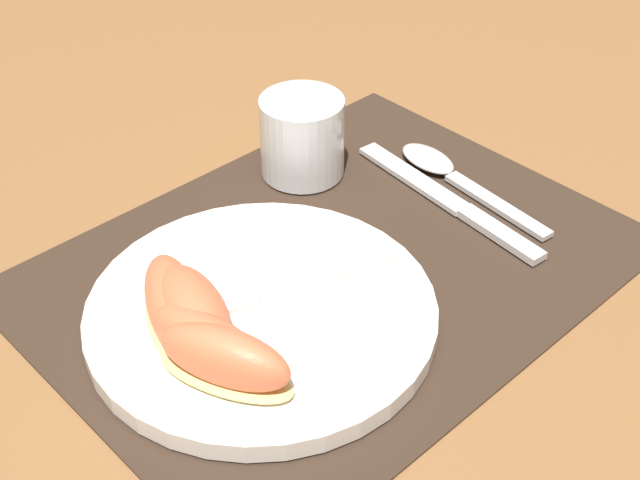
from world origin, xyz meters
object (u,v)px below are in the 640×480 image
juice_glass (302,141)px  fork (264,291)px  citrus_wedge_2 (209,345)px  citrus_wedge_3 (225,360)px  citrus_wedge_1 (194,314)px  citrus_wedge_0 (174,307)px  spoon (446,170)px  plate (262,314)px  knife (451,202)px

juice_glass → fork: juice_glass is taller
citrus_wedge_2 → citrus_wedge_3: bearing=-95.5°
citrus_wedge_1 → fork: bearing=-2.7°
citrus_wedge_0 → citrus_wedge_3: size_ratio=1.13×
citrus_wedge_0 → citrus_wedge_1: (0.00, -0.02, 0.00)m
citrus_wedge_0 → citrus_wedge_3: citrus_wedge_3 is taller
spoon → citrus_wedge_2: (-0.32, -0.05, 0.03)m
spoon → citrus_wedge_3: citrus_wedge_3 is taller
plate → citrus_wedge_3: 0.08m
citrus_wedge_2 → plate: bearing=17.2°
plate → citrus_wedge_0: 0.07m
juice_glass → citrus_wedge_3: size_ratio=0.72×
knife → citrus_wedge_0: bearing=173.6°
juice_glass → spoon: juice_glass is taller
citrus_wedge_2 → juice_glass: bearing=33.7°
plate → citrus_wedge_0: (-0.06, 0.03, 0.02)m
citrus_wedge_2 → citrus_wedge_3: size_ratio=1.03×
citrus_wedge_1 → citrus_wedge_2: same height
citrus_wedge_1 → citrus_wedge_3: bearing=-104.5°
citrus_wedge_1 → citrus_wedge_2: bearing=-110.0°
fork → citrus_wedge_0: bearing=161.9°
fork → citrus_wedge_2: 0.08m
spoon → citrus_wedge_1: (-0.31, -0.02, 0.03)m
knife → citrus_wedge_2: bearing=-176.1°
knife → spoon: spoon is taller
plate → juice_glass: bearing=38.9°
spoon → citrus_wedge_2: bearing=-170.4°
citrus_wedge_2 → citrus_wedge_3: 0.02m
citrus_wedge_0 → fork: bearing=-18.1°
juice_glass → spoon: size_ratio=0.43×
juice_glass → spoon: bearing=-46.2°
citrus_wedge_1 → citrus_wedge_3: size_ratio=1.06×
citrus_wedge_2 → citrus_wedge_0: bearing=81.8°
plate → citrus_wedge_2: size_ratio=2.39×
juice_glass → citrus_wedge_2: (-0.23, -0.15, -0.00)m
citrus_wedge_1 → citrus_wedge_3: citrus_wedge_3 is taller
plate → citrus_wedge_3: (-0.07, -0.04, 0.03)m
plate → knife: plate is taller
juice_glass → fork: 0.19m
fork → citrus_wedge_3: (-0.08, -0.05, 0.02)m
spoon → fork: size_ratio=0.95×
citrus_wedge_1 → citrus_wedge_3: 0.05m
fork → citrus_wedge_3: size_ratio=1.75×
juice_glass → citrus_wedge_2: juice_glass is taller
spoon → citrus_wedge_2: 0.32m
fork → citrus_wedge_1: bearing=177.3°
spoon → fork: fork is taller
knife → citrus_wedge_3: size_ratio=2.04×
fork → citrus_wedge_2: (-0.07, -0.03, 0.01)m
citrus_wedge_0 → citrus_wedge_1: citrus_wedge_1 is taller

